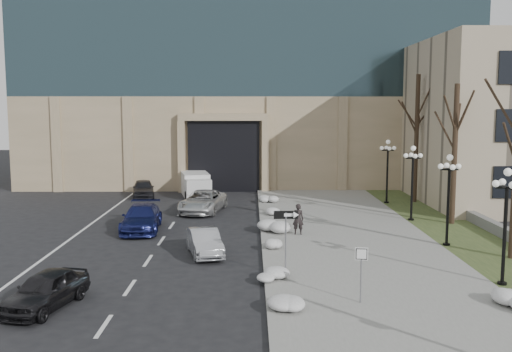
# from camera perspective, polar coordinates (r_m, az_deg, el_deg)

# --- Properties ---
(ground) EXTENTS (160.00, 160.00, 0.00)m
(ground) POSITION_cam_1_polar(r_m,az_deg,el_deg) (17.49, 5.31, -17.10)
(ground) COLOR black
(ground) RESTS_ON ground
(sidewalk) EXTENTS (9.00, 40.00, 0.12)m
(sidewalk) POSITION_cam_1_polar(r_m,az_deg,el_deg) (31.15, 9.16, -6.27)
(sidewalk) COLOR gray
(sidewalk) RESTS_ON ground
(curb) EXTENTS (0.30, 40.00, 0.14)m
(curb) POSITION_cam_1_polar(r_m,az_deg,el_deg) (30.72, 0.81, -6.35)
(curb) COLOR gray
(curb) RESTS_ON ground
(grass_strip) EXTENTS (4.00, 40.00, 0.10)m
(grass_strip) POSITION_cam_1_polar(r_m,az_deg,el_deg) (32.86, 20.47, -5.95)
(grass_strip) COLOR #364723
(grass_strip) RESTS_ON ground
(stone_wall) EXTENTS (0.50, 30.00, 0.70)m
(stone_wall) POSITION_cam_1_polar(r_m,az_deg,el_deg) (35.35, 22.37, -4.65)
(stone_wall) COLOR slate
(stone_wall) RESTS_ON ground
(car_a) EXTENTS (2.49, 4.20, 1.34)m
(car_a) POSITION_cam_1_polar(r_m,az_deg,el_deg) (21.89, -20.29, -10.64)
(car_a) COLOR black
(car_a) RESTS_ON ground
(car_b) EXTENTS (2.23, 4.06, 1.27)m
(car_b) POSITION_cam_1_polar(r_m,az_deg,el_deg) (27.78, -5.17, -6.61)
(car_b) COLOR #ADAFB5
(car_b) RESTS_ON ground
(car_c) EXTENTS (2.46, 5.27, 1.49)m
(car_c) POSITION_cam_1_polar(r_m,az_deg,el_deg) (33.69, -11.37, -4.13)
(car_c) COLOR navy
(car_c) RESTS_ON ground
(car_d) EXTENTS (3.33, 5.64, 1.47)m
(car_d) POSITION_cam_1_polar(r_m,az_deg,el_deg) (38.96, -5.34, -2.55)
(car_d) COLOR silver
(car_d) RESTS_ON ground
(car_e) EXTENTS (2.39, 4.32, 1.39)m
(car_e) POSITION_cam_1_polar(r_m,az_deg,el_deg) (46.16, -11.20, -1.23)
(car_e) COLOR #29292D
(car_e) RESTS_ON ground
(pedestrian) EXTENTS (0.67, 0.47, 1.72)m
(pedestrian) POSITION_cam_1_polar(r_m,az_deg,el_deg) (31.57, 4.22, -4.32)
(pedestrian) COLOR black
(pedestrian) RESTS_ON sidewalk
(box_truck) EXTENTS (3.12, 6.07, 1.84)m
(box_truck) POSITION_cam_1_polar(r_m,az_deg,el_deg) (46.54, -6.09, -0.83)
(box_truck) COLOR silver
(box_truck) RESTS_ON ground
(one_way_sign) EXTENTS (1.05, 0.29, 2.83)m
(one_way_sign) POSITION_cam_1_polar(r_m,az_deg,el_deg) (23.82, 3.43, -4.67)
(one_way_sign) COLOR slate
(one_way_sign) RESTS_ON ground
(keep_sign) EXTENTS (0.46, 0.11, 2.14)m
(keep_sign) POSITION_cam_1_polar(r_m,az_deg,el_deg) (20.89, 10.48, -8.57)
(keep_sign) COLOR slate
(keep_sign) RESTS_ON ground
(snow_clump_b) EXTENTS (1.10, 1.60, 0.36)m
(snow_clump_b) POSITION_cam_1_polar(r_m,az_deg,el_deg) (19.96, 3.38, -13.05)
(snow_clump_b) COLOR silver
(snow_clump_b) RESTS_ON sidewalk
(snow_clump_c) EXTENTS (1.10, 1.60, 0.36)m
(snow_clump_c) POSITION_cam_1_polar(r_m,az_deg,el_deg) (23.34, 1.79, -10.06)
(snow_clump_c) COLOR silver
(snow_clump_c) RESTS_ON sidewalk
(snow_clump_d) EXTENTS (1.10, 1.60, 0.36)m
(snow_clump_d) POSITION_cam_1_polar(r_m,az_deg,el_deg) (28.67, 1.92, -6.84)
(snow_clump_d) COLOR silver
(snow_clump_d) RESTS_ON sidewalk
(snow_clump_e) EXTENTS (1.10, 1.60, 0.36)m
(snow_clump_e) POSITION_cam_1_polar(r_m,az_deg,el_deg) (32.29, 1.86, -5.28)
(snow_clump_e) COLOR silver
(snow_clump_e) RESTS_ON sidewalk
(snow_clump_f) EXTENTS (1.10, 1.60, 0.36)m
(snow_clump_f) POSITION_cam_1_polar(r_m,az_deg,el_deg) (37.29, 1.50, -3.63)
(snow_clump_f) COLOR silver
(snow_clump_f) RESTS_ON sidewalk
(snow_clump_g) EXTENTS (1.10, 1.60, 0.36)m
(snow_clump_g) POSITION_cam_1_polar(r_m,az_deg,el_deg) (42.04, 1.32, -2.43)
(snow_clump_g) COLOR silver
(snow_clump_g) RESTS_ON sidewalk
(snow_clump_h) EXTENTS (1.10, 1.60, 0.36)m
(snow_clump_h) POSITION_cam_1_polar(r_m,az_deg,el_deg) (22.32, 23.93, -11.46)
(snow_clump_h) COLOR silver
(snow_clump_h) RESTS_ON sidewalk
(lamppost_a) EXTENTS (1.18, 1.18, 4.76)m
(lamppost_a) POSITION_cam_1_polar(r_m,az_deg,el_deg) (24.40, 23.71, -3.21)
(lamppost_a) COLOR black
(lamppost_a) RESTS_ON ground
(lamppost_b) EXTENTS (1.18, 1.18, 4.76)m
(lamppost_b) POSITION_cam_1_polar(r_m,az_deg,el_deg) (30.37, 18.72, -1.11)
(lamppost_b) COLOR black
(lamppost_b) RESTS_ON ground
(lamppost_c) EXTENTS (1.18, 1.18, 4.76)m
(lamppost_c) POSITION_cam_1_polar(r_m,az_deg,el_deg) (36.52, 15.38, 0.30)
(lamppost_c) COLOR black
(lamppost_c) RESTS_ON ground
(lamppost_d) EXTENTS (1.18, 1.18, 4.76)m
(lamppost_d) POSITION_cam_1_polar(r_m,az_deg,el_deg) (42.77, 13.02, 1.30)
(lamppost_d) COLOR black
(lamppost_d) RESTS_ON ground
(tree_mid) EXTENTS (3.20, 3.20, 8.50)m
(tree_mid) POSITION_cam_1_polar(r_m,az_deg,el_deg) (36.05, 19.31, 3.96)
(tree_mid) COLOR black
(tree_mid) RESTS_ON ground
(tree_far) EXTENTS (3.20, 3.20, 9.50)m
(tree_far) POSITION_cam_1_polar(r_m,az_deg,el_deg) (43.64, 15.80, 5.38)
(tree_far) COLOR black
(tree_far) RESTS_ON ground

